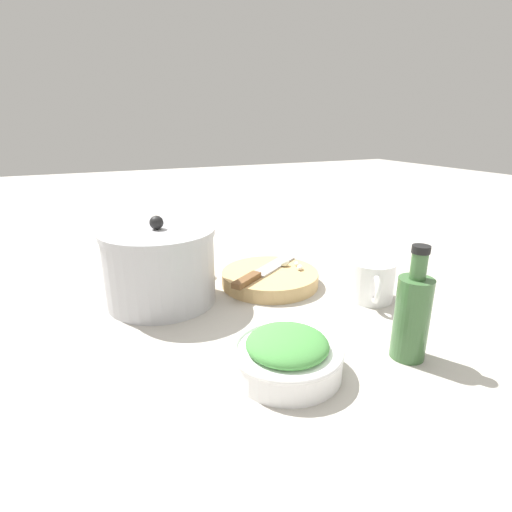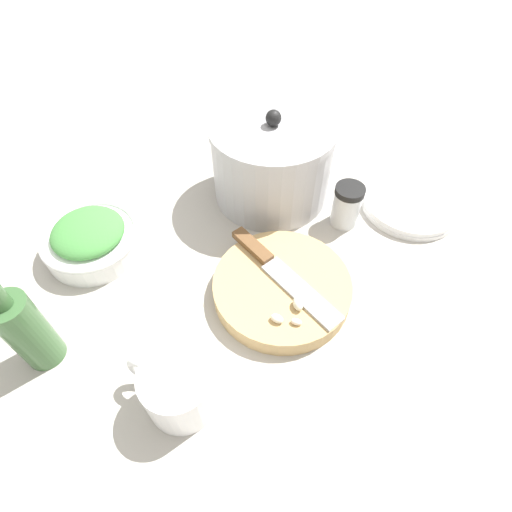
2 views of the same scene
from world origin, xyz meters
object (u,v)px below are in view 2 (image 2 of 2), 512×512
Objects in this scene: herb_bowl at (91,239)px; stock_pot at (272,162)px; cutting_board at (282,288)px; chef_knife at (276,268)px; garlic_cloves at (291,312)px; spice_jar at (347,205)px; plate_stack at (411,203)px; oil_bottle at (25,329)px; coffee_mug at (178,388)px.

stock_pot is (0.33, 0.12, 0.05)m from herb_bowl.
chef_knife is at bearing 103.79° from cutting_board.
garlic_cloves is 0.24× the size of stock_pot.
chef_knife is at bearing -95.44° from stock_pot.
herb_bowl is at bearing -177.29° from spice_jar.
cutting_board is 4.03× the size of garlic_cloves.
garlic_cloves reaches higher than cutting_board.
cutting_board is 0.06m from garlic_cloves.
herb_bowl is (-0.32, 0.19, -0.01)m from garlic_cloves.
garlic_cloves is 0.37m from plate_stack.
cutting_board is at bearing 10.76° from oil_bottle.
spice_jar is 0.45× the size of plate_stack.
garlic_cloves is 0.30× the size of plate_stack.
oil_bottle reaches higher than coffee_mug.
oil_bottle reaches higher than herb_bowl.
garlic_cloves is at bearing 31.06° from coffee_mug.
coffee_mug is 0.56m from plate_stack.
spice_jar is 0.55m from oil_bottle.
oil_bottle is (-0.65, -0.25, 0.07)m from plate_stack.
herb_bowl is 0.90× the size of plate_stack.
herb_bowl is (-0.32, 0.13, 0.02)m from cutting_board.
garlic_cloves is 0.37m from herb_bowl.
coffee_mug is at bearing -61.49° from herb_bowl.
oil_bottle reaches higher than plate_stack.
herb_bowl is 0.90× the size of oil_bottle.
chef_knife is at bearing 96.53° from garlic_cloves.
plate_stack is at bearing 4.46° from herb_bowl.
oil_bottle is at bearing -169.24° from cutting_board.
plate_stack is 0.29m from stock_pot.
herb_bowl is 1.42× the size of coffee_mug.
herb_bowl reaches higher than chef_knife.
cutting_board is 1.19× the size of plate_stack.
coffee_mug is at bearing -148.94° from garlic_cloves.
coffee_mug reaches higher than herb_bowl.
cutting_board is at bearing -22.14° from herb_bowl.
plate_stack is (0.28, 0.18, -0.01)m from cutting_board.
coffee_mug is at bearing -24.32° from oil_bottle.
oil_bottle is 0.49m from stock_pot.
garlic_cloves is 0.33× the size of herb_bowl.
garlic_cloves is at bearing -92.16° from stock_pot.
coffee_mug is 0.63× the size of plate_stack.
coffee_mug is (-0.31, -0.31, 0.00)m from spice_jar.
plate_stack is at bearing 37.00° from coffee_mug.
chef_knife is at bearing -152.34° from plate_stack.
herb_bowl reaches higher than garlic_cloves.
coffee_mug is (-0.16, -0.18, 0.01)m from chef_knife.
spice_jar is (0.15, 0.13, 0.01)m from chef_knife.
coffee_mug is 0.45m from stock_pot.
garlic_cloves is 0.47× the size of coffee_mug.
garlic_cloves is (0.00, -0.06, 0.02)m from cutting_board.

